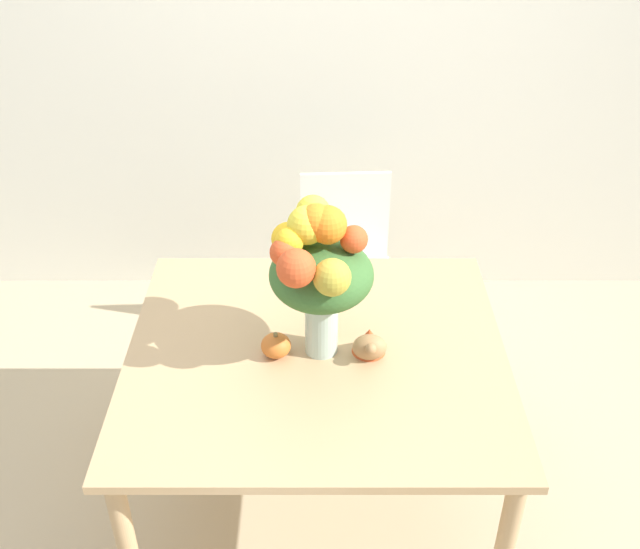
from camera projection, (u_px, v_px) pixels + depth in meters
name	position (u px, v px, depth m)	size (l,w,h in m)	color
ground_plane	(316.00, 503.00, 2.90)	(12.00, 12.00, 0.00)	tan
wall_back	(316.00, 35.00, 3.43)	(8.00, 0.06, 2.70)	silver
dining_table	(315.00, 372.00, 2.52)	(1.25, 1.13, 0.77)	tan
flower_vase	(317.00, 269.00, 2.29)	(0.33, 0.38, 0.54)	#B2CCBC
pumpkin	(275.00, 345.00, 2.43)	(0.10, 0.10, 0.09)	orange
turkey_figurine	(368.00, 343.00, 2.43)	(0.11, 0.15, 0.09)	#A87A4C
dining_chair_near_window	(345.00, 272.00, 3.38)	(0.44, 0.44, 0.91)	white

